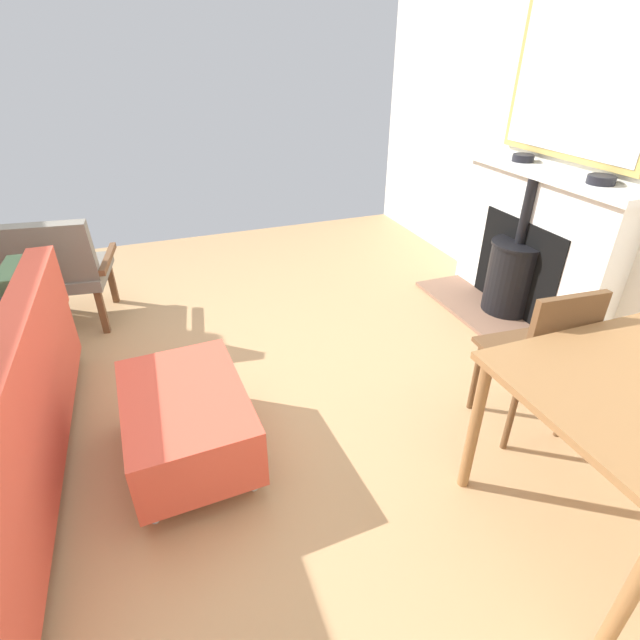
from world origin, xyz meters
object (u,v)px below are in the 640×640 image
mantel_bowl_far (601,179)px  armchair_accent (56,268)px  ottoman (187,419)px  dining_chair_near_fireplace (543,352)px  mantel_bowl_near (523,157)px  fireplace (527,253)px

mantel_bowl_far → armchair_accent: size_ratio=0.19×
ottoman → armchair_accent: bearing=-67.6°
ottoman → dining_chair_near_fireplace: bearing=165.6°
mantel_bowl_near → ottoman: 2.83m
armchair_accent → dining_chair_near_fireplace: (-2.30, 2.00, 0.04)m
fireplace → mantel_bowl_far: bearing=93.9°
fireplace → ottoman: 2.61m
armchair_accent → dining_chair_near_fireplace: size_ratio=0.98×
mantel_bowl_near → dining_chair_near_fireplace: size_ratio=0.17×
mantel_bowl_near → armchair_accent: bearing=-11.6°
mantel_bowl_near → dining_chair_near_fireplace: mantel_bowl_near is taller
fireplace → mantel_bowl_far: size_ratio=9.10×
fireplace → mantel_bowl_far: mantel_bowl_far is taller
armchair_accent → mantel_bowl_near: bearing=168.4°
fireplace → dining_chair_near_fireplace: bearing=51.7°
dining_chair_near_fireplace → armchair_accent: bearing=-41.1°
fireplace → mantel_bowl_near: 0.67m
mantel_bowl_far → dining_chair_near_fireplace: (0.89, 0.69, -0.58)m
mantel_bowl_near → mantel_bowl_far: 0.66m
ottoman → dining_chair_near_fireplace: dining_chair_near_fireplace is taller
mantel_bowl_far → dining_chair_near_fireplace: size_ratio=0.19×
dining_chair_near_fireplace → fireplace: bearing=-128.3°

